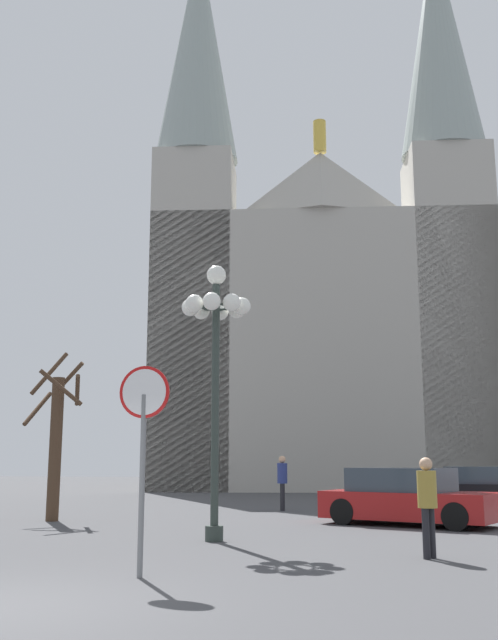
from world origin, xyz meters
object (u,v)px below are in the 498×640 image
at_px(stop_sign, 144,428).
at_px(parked_car_far_red, 408,498).
at_px(street_lamp, 216,337).
at_px(parked_car_near_black, 480,489).
at_px(bare_tree, 56,437).
at_px(cathedral, 320,315).
at_px(pedestrian_walking, 282,477).
at_px(pedestrian_standing, 427,497).

relative_size(stop_sign, parked_car_far_red, 0.64).
relative_size(street_lamp, parked_car_near_black, 1.19).
height_order(bare_tree, parked_car_far_red, bare_tree).
bearing_deg(street_lamp, parked_car_near_black, 54.98).
height_order(street_lamp, parked_car_far_red, street_lamp).
relative_size(street_lamp, parked_car_far_red, 1.23).
distance_m(cathedral, pedestrian_walking, 20.32).
height_order(stop_sign, street_lamp, street_lamp).
relative_size(cathedral, pedestrian_walking, 19.38).
height_order(cathedral, parked_car_far_red, cathedral).
relative_size(stop_sign, pedestrian_walking, 1.71).
bearing_deg(pedestrian_standing, cathedral, 94.45).
height_order(street_lamp, bare_tree, street_lamp).
bearing_deg(pedestrian_standing, stop_sign, -149.76).
bearing_deg(bare_tree, pedestrian_standing, -35.62).
xyz_separation_m(pedestrian_walking, pedestrian_standing, (3.20, -11.00, -0.05)).
relative_size(street_lamp, pedestrian_walking, 3.30).
height_order(stop_sign, parked_car_far_red, stop_sign).
height_order(cathedral, pedestrian_standing, cathedral).
bearing_deg(stop_sign, bare_tree, 118.23).
bearing_deg(bare_tree, pedestrian_walking, 38.60).
relative_size(cathedral, parked_car_near_black, 6.97).
distance_m(cathedral, street_lamp, 27.80).
bearing_deg(stop_sign, parked_car_near_black, 63.44).
bearing_deg(pedestrian_walking, stop_sign, -94.22).
relative_size(cathedral, bare_tree, 7.23).
height_order(stop_sign, pedestrian_walking, stop_sign).
relative_size(bare_tree, pedestrian_standing, 2.81).
relative_size(stop_sign, street_lamp, 0.52).
bearing_deg(pedestrian_walking, parked_car_far_red, -53.80).
distance_m(bare_tree, parked_car_near_black, 13.44).
relative_size(bare_tree, parked_car_near_black, 0.96).
bearing_deg(street_lamp, cathedral, 86.55).
bearing_deg(pedestrian_walking, cathedral, 87.12).
distance_m(stop_sign, street_lamp, 5.03).
relative_size(parked_car_near_black, pedestrian_standing, 2.91).
bearing_deg(cathedral, bare_tree, -106.25).
bearing_deg(cathedral, parked_car_far_red, -83.71).
bearing_deg(parked_car_far_red, bare_tree, 179.16).
bearing_deg(stop_sign, street_lamp, 86.55).
xyz_separation_m(cathedral, pedestrian_standing, (2.28, -29.28, -8.88)).
xyz_separation_m(stop_sign, street_lamp, (0.28, 4.58, 2.07)).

